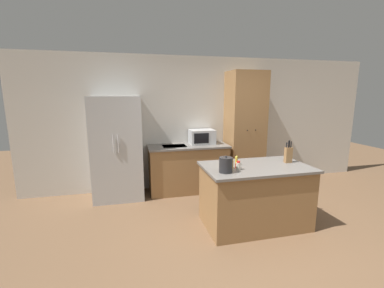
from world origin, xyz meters
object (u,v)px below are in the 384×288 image
object	(u,v)px
knife_block	(288,154)
kettle	(226,165)
refrigerator	(117,148)
microwave	(202,137)
spice_bottle_pale_salt	(238,166)
spice_bottle_amber_oil	(237,166)
spice_bottle_short_red	(236,161)
spice_bottle_green_herb	(223,161)
spice_bottle_tall_dark	(231,164)
pantry_cabinet	(245,130)

from	to	relation	value
knife_block	kettle	distance (m)	1.09
refrigerator	microwave	size ratio (longest dim) A/B	3.81
refrigerator	spice_bottle_pale_salt	bearing A→B (deg)	-45.36
spice_bottle_amber_oil	spice_bottle_pale_salt	size ratio (longest dim) A/B	0.71
spice_bottle_short_red	spice_bottle_pale_salt	bearing A→B (deg)	-107.32
knife_block	spice_bottle_amber_oil	bearing A→B (deg)	-172.77
knife_block	kettle	world-z (taller)	knife_block
microwave	kettle	world-z (taller)	microwave
refrigerator	spice_bottle_amber_oil	xyz separation A→B (m)	(1.62, -1.56, 0.00)
spice_bottle_green_herb	spice_bottle_pale_salt	size ratio (longest dim) A/B	1.14
refrigerator	spice_bottle_green_herb	bearing A→B (deg)	-43.22
knife_block	kettle	xyz separation A→B (m)	(-1.06, -0.24, -0.02)
spice_bottle_tall_dark	kettle	xyz separation A→B (m)	(-0.13, -0.14, 0.03)
spice_bottle_amber_oil	spice_bottle_green_herb	size ratio (longest dim) A/B	0.62
refrigerator	spice_bottle_amber_oil	size ratio (longest dim) A/B	21.46
microwave	pantry_cabinet	bearing A→B (deg)	-5.82
spice_bottle_tall_dark	spice_bottle_pale_salt	bearing A→B (deg)	-50.30
refrigerator	spice_bottle_short_red	size ratio (longest dim) A/B	14.27
refrigerator	kettle	world-z (taller)	refrigerator
spice_bottle_green_herb	spice_bottle_pale_salt	distance (m)	0.26
refrigerator	microwave	world-z (taller)	refrigerator
refrigerator	knife_block	bearing A→B (deg)	-30.49
pantry_cabinet	knife_block	world-z (taller)	pantry_cabinet
refrigerator	kettle	distance (m)	2.20
spice_bottle_green_herb	spice_bottle_short_red	bearing A→B (deg)	-0.47
spice_bottle_amber_oil	spice_bottle_green_herb	xyz separation A→B (m)	(-0.13, 0.17, 0.02)
spice_bottle_tall_dark	microwave	bearing A→B (deg)	87.86
kettle	spice_bottle_amber_oil	bearing A→B (deg)	31.49
knife_block	spice_bottle_tall_dark	distance (m)	0.93
spice_bottle_green_herb	kettle	size ratio (longest dim) A/B	0.62
spice_bottle_tall_dark	spice_bottle_green_herb	size ratio (longest dim) A/B	1.08
knife_block	spice_bottle_pale_salt	size ratio (longest dim) A/B	2.74
spice_bottle_short_red	spice_bottle_tall_dark	bearing A→B (deg)	-132.67
spice_bottle_pale_salt	knife_block	bearing A→B (deg)	11.47
knife_block	spice_bottle_pale_salt	world-z (taller)	knife_block
pantry_cabinet	spice_bottle_pale_salt	size ratio (longest dim) A/B	19.26
microwave	spice_bottle_green_herb	xyz separation A→B (m)	(-0.12, -1.53, -0.10)
pantry_cabinet	kettle	xyz separation A→B (m)	(-1.06, -1.73, -0.18)
kettle	pantry_cabinet	bearing A→B (deg)	58.44
microwave	spice_bottle_green_herb	world-z (taller)	microwave
refrigerator	knife_block	world-z (taller)	refrigerator
pantry_cabinet	knife_block	xyz separation A→B (m)	(-0.00, -1.50, -0.15)
pantry_cabinet	kettle	world-z (taller)	pantry_cabinet
spice_bottle_amber_oil	spice_bottle_short_red	bearing A→B (deg)	69.33
knife_block	kettle	size ratio (longest dim) A/B	1.49
spice_bottle_short_red	spice_bottle_amber_oil	bearing A→B (deg)	-110.67
spice_bottle_tall_dark	spice_bottle_short_red	distance (m)	0.21
spice_bottle_green_herb	spice_bottle_tall_dark	bearing A→B (deg)	-69.88
spice_bottle_short_red	spice_bottle_pale_salt	size ratio (longest dim) A/B	1.07
spice_bottle_amber_oil	kettle	world-z (taller)	kettle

